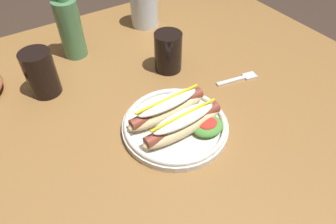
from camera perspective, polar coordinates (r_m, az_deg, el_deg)
ground_plane at (r=1.39m, az=-3.15°, el=-20.21°), size 8.00×8.00×0.00m
dining_table at (r=0.85m, az=-4.85°, el=-1.44°), size 1.31×0.99×0.74m
hot_dog_plate at (r=0.68m, az=1.62°, el=-1.74°), size 0.24×0.24×0.08m
fork at (r=0.86m, az=13.44°, el=6.20°), size 0.12×0.04×0.00m
soda_cup at (r=0.82m, az=-22.91°, el=6.78°), size 0.08×0.08×0.12m
water_cup at (r=1.06m, az=-4.55°, el=19.50°), size 0.09×0.09×0.14m
extra_cup at (r=0.84m, az=0.02°, el=11.31°), size 0.08×0.08×0.11m
glass_bottle at (r=0.92m, az=-18.12°, el=15.25°), size 0.07×0.07×0.24m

